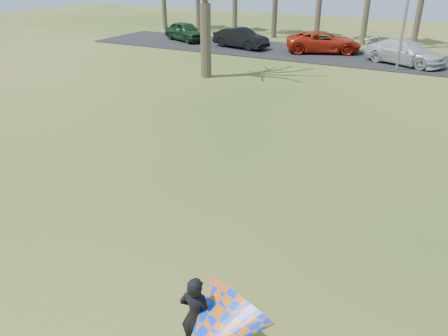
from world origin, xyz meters
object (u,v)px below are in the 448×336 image
at_px(car_0, 186,31).
at_px(kite_flyer, 210,331).
at_px(car_2, 323,42).
at_px(car_1, 241,38).
at_px(car_3, 405,52).

distance_m(car_0, kite_flyer, 34.02).
distance_m(car_0, car_2, 12.11).
height_order(car_1, car_3, car_3).
height_order(car_1, car_2, car_2).
distance_m(car_1, car_3, 12.38).
bearing_deg(car_0, car_2, -64.73).
height_order(car_1, kite_flyer, kite_flyer).
bearing_deg(car_0, car_1, -74.90).
height_order(car_0, car_1, car_0).
relative_size(car_1, car_3, 0.87).
bearing_deg(car_3, car_0, 108.81).
xyz_separation_m(car_2, car_3, (6.00, -1.56, 0.00)).
height_order(car_0, kite_flyer, kite_flyer).
bearing_deg(car_1, kite_flyer, -143.35).
height_order(car_0, car_3, car_0).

